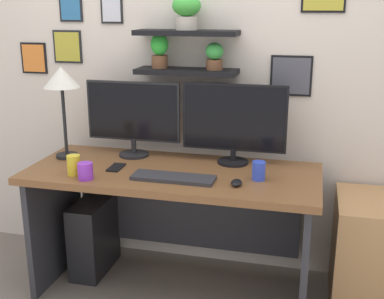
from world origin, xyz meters
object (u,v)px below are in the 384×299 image
Objects in this scene: computer_mouse at (236,183)px; computer_tower_left at (94,236)px; desk_lamp at (62,83)px; pen_cup at (259,171)px; monitor_right at (234,121)px; monitor_left at (133,115)px; cell_phone at (116,167)px; keyboard at (173,178)px; coffee_mug at (85,171)px; drawer_cabinet at (374,253)px; water_cup at (74,165)px; desk at (175,202)px.

computer_mouse is 0.19× the size of computer_tower_left.
pen_cup is at bearing -5.88° from desk_lamp.
monitor_right is 5.99× the size of pen_cup.
monitor_right is at bearing 0.01° from monitor_left.
pen_cup is (0.79, -0.26, -0.20)m from monitor_left.
cell_phone is 0.80m from pen_cup.
monitor_right is 1.36× the size of keyboard.
monitor_right is 6.66× the size of coffee_mug.
desk_lamp is at bearing -178.00° from drawer_cabinet.
computer_mouse is at bearing -1.32° from keyboard.
computer_mouse is 0.17× the size of desk_lamp.
water_cup is (0.19, -0.28, -0.39)m from desk_lamp.
computer_mouse is at bearing 7.26° from coffee_mug.
coffee_mug is (0.28, -0.33, -0.40)m from desk_lamp.
pen_cup reaches higher than computer_mouse.
monitor_left is at bearing 151.77° from computer_mouse.
desk_lamp reaches higher than coffee_mug.
cell_phone is 1.52m from drawer_cabinet.
coffee_mug is at bearing -113.85° from cell_phone.
monitor_left is at bearing 85.64° from cell_phone.
desk_lamp is 3.89× the size of cell_phone.
keyboard is 0.71× the size of drawer_cabinet.
desk is 0.95m from desk_lamp.
computer_tower_left is (-0.25, -0.11, -0.77)m from monitor_left.
monitor_right is 6.66× the size of computer_mouse.
computer_tower_left is at bearing 174.97° from desk.
desk is 0.58m from monitor_left.
drawer_cabinet is (1.81, 0.06, -0.89)m from desk_lamp.
coffee_mug is 1.65m from drawer_cabinet.
desk is 0.62m from water_cup.
monitor_right is 0.44m from computer_mouse.
keyboard is at bearing 178.68° from computer_mouse.
desk_lamp is 1.16× the size of computer_tower_left.
desk is 16.22× the size of pen_cup.
pen_cup is at bearing 48.94° from computer_mouse.
computer_mouse is (0.34, -0.01, 0.01)m from keyboard.
cell_phone is (-0.36, 0.10, -0.01)m from keyboard.
computer_tower_left is (-0.94, 0.26, -0.53)m from computer_mouse.
computer_tower_left is at bearing 157.49° from keyboard.
desk_lamp reaches higher than computer_mouse.
computer_mouse is 1.00× the size of coffee_mug.
drawer_cabinet is at bearing 5.76° from cell_phone.
coffee_mug is at bearing -165.39° from drawer_cabinet.
coffee_mug is 0.19× the size of computer_tower_left.
desk_lamp is 0.60m from coffee_mug.
desk is 0.57m from monitor_right.
water_cup is (-0.18, -0.16, 0.05)m from cell_phone.
desk is at bearing -2.19° from desk_lamp.
cell_phone is 0.23× the size of drawer_cabinet.
monitor_left is 1.06× the size of desk_lamp.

